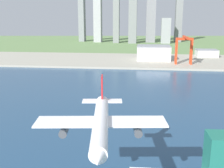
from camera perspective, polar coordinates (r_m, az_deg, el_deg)
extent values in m
plane|color=#65864F|center=(228.08, -0.12, -2.42)|extent=(2400.00, 2400.00, 0.00)
cube|color=navy|center=(171.67, -2.47, -7.86)|extent=(840.00, 360.00, 0.15)
cube|color=#A5A08F|center=(413.20, 2.97, 4.96)|extent=(840.00, 140.00, 2.50)
cylinder|color=white|center=(84.00, -2.36, -7.90)|extent=(9.71, 42.05, 4.55)
cone|color=white|center=(63.40, -3.00, -15.42)|extent=(4.91, 5.50, 4.32)
cube|color=white|center=(86.19, -2.31, -7.81)|extent=(41.36, 14.17, 0.50)
cube|color=red|center=(100.35, -2.06, -1.30)|extent=(1.12, 5.04, 10.92)
cube|color=white|center=(101.47, -2.04, -3.54)|extent=(15.05, 6.38, 0.36)
cylinder|color=#4C4F54|center=(86.38, 5.34, -9.61)|extent=(3.21, 6.12, 2.50)
cylinder|color=#4C4F54|center=(87.07, -9.91, -9.57)|extent=(3.21, 6.12, 2.50)
cube|color=red|center=(375.42, 13.23, 6.41)|extent=(2.20, 2.20, 32.05)
cube|color=red|center=(378.19, 16.20, 6.29)|extent=(2.20, 2.20, 32.05)
cube|color=red|center=(383.32, 13.10, 6.56)|extent=(2.20, 2.20, 32.05)
cube|color=red|center=(386.02, 16.01, 6.44)|extent=(2.20, 2.20, 32.05)
cube|color=red|center=(378.99, 14.80, 9.04)|extent=(21.99, 10.00, 2.80)
cube|color=red|center=(367.78, 15.06, 9.34)|extent=(2.60, 44.65, 2.60)
cube|color=white|center=(413.57, 8.61, 6.37)|extent=(47.64, 40.19, 19.56)
cube|color=gray|center=(412.43, 8.66, 7.80)|extent=(48.59, 41.00, 1.20)
cube|color=silver|center=(468.10, 19.01, 6.03)|extent=(32.39, 27.60, 10.16)
cube|color=gray|center=(467.46, 19.07, 6.72)|extent=(33.03, 28.15, 1.20)
cube|color=gray|center=(774.44, -6.24, 12.95)|extent=(15.01, 26.48, 112.18)
cube|color=#9C9DA1|center=(746.84, -2.97, 13.53)|extent=(19.55, 27.24, 126.11)
cube|color=slate|center=(720.81, 0.90, 14.11)|extent=(15.21, 19.26, 140.14)
cube|color=slate|center=(710.91, 4.33, 13.24)|extent=(20.18, 22.65, 119.38)
cube|color=gray|center=(747.92, 8.07, 13.35)|extent=(24.09, 27.11, 124.23)
cube|color=gray|center=(720.50, 11.09, 10.80)|extent=(23.11, 22.39, 63.08)
cube|color=slate|center=(772.41, 13.71, 14.07)|extent=(17.33, 26.10, 150.22)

